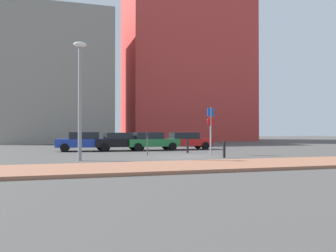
% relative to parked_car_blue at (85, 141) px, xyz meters
% --- Properties ---
extents(ground_plane, '(120.00, 120.00, 0.00)m').
position_rel_parked_car_blue_xyz_m(ground_plane, '(5.42, -7.21, -0.78)').
color(ground_plane, '#4C4947').
extents(sidewalk_brick, '(40.00, 4.13, 0.14)m').
position_rel_parked_car_blue_xyz_m(sidewalk_brick, '(5.42, -13.57, -0.71)').
color(sidewalk_brick, '#9E664C').
rests_on(sidewalk_brick, ground).
extents(parked_car_blue, '(4.58, 2.25, 1.49)m').
position_rel_parked_car_blue_xyz_m(parked_car_blue, '(0.00, 0.00, 0.00)').
color(parked_car_blue, '#1E389E').
rests_on(parked_car_blue, ground).
extents(parked_car_black, '(4.25, 2.25, 1.44)m').
position_rel_parked_car_blue_xyz_m(parked_car_black, '(2.66, -0.18, -0.02)').
color(parked_car_black, black).
rests_on(parked_car_black, ground).
extents(parked_car_green, '(4.30, 2.15, 1.46)m').
position_rel_parked_car_blue_xyz_m(parked_car_green, '(5.22, -0.36, -0.01)').
color(parked_car_green, '#237238').
rests_on(parked_car_green, ground).
extents(parked_car_red, '(4.42, 1.95, 1.44)m').
position_rel_parked_car_blue_xyz_m(parked_car_red, '(8.24, -0.02, -0.02)').
color(parked_car_red, red).
rests_on(parked_car_red, ground).
extents(parking_sign_post, '(0.58, 0.20, 3.15)m').
position_rel_parked_car_blue_xyz_m(parking_sign_post, '(7.76, -6.57, 1.21)').
color(parking_sign_post, gray).
rests_on(parking_sign_post, ground).
extents(parking_meter, '(0.18, 0.14, 1.50)m').
position_rel_parked_car_blue_xyz_m(parking_meter, '(3.65, -5.70, 0.19)').
color(parking_meter, '#4C4C51').
rests_on(parking_meter, ground).
extents(street_lamp, '(0.70, 0.36, 6.43)m').
position_rel_parked_car_blue_xyz_m(street_lamp, '(-0.76, -8.60, 3.04)').
color(street_lamp, gray).
rests_on(street_lamp, ground).
extents(traffic_bollard_near, '(0.15, 0.15, 1.00)m').
position_rel_parked_car_blue_xyz_m(traffic_bollard_near, '(6.89, -4.44, -0.28)').
color(traffic_bollard_near, black).
rests_on(traffic_bollard_near, ground).
extents(traffic_bollard_mid, '(0.16, 0.16, 0.97)m').
position_rel_parked_car_blue_xyz_m(traffic_bollard_mid, '(7.56, -9.02, -0.29)').
color(traffic_bollard_mid, black).
rests_on(traffic_bollard_mid, ground).
extents(building_colorful_midrise, '(18.46, 12.77, 24.32)m').
position_rel_parked_car_blue_xyz_m(building_colorful_midrise, '(16.63, 23.76, 11.38)').
color(building_colorful_midrise, '#BF3833').
rests_on(building_colorful_midrise, ground).
extents(building_under_construction, '(12.83, 12.57, 16.64)m').
position_rel_parked_car_blue_xyz_m(building_under_construction, '(-2.14, 20.51, 7.54)').
color(building_under_construction, gray).
rests_on(building_under_construction, ground).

